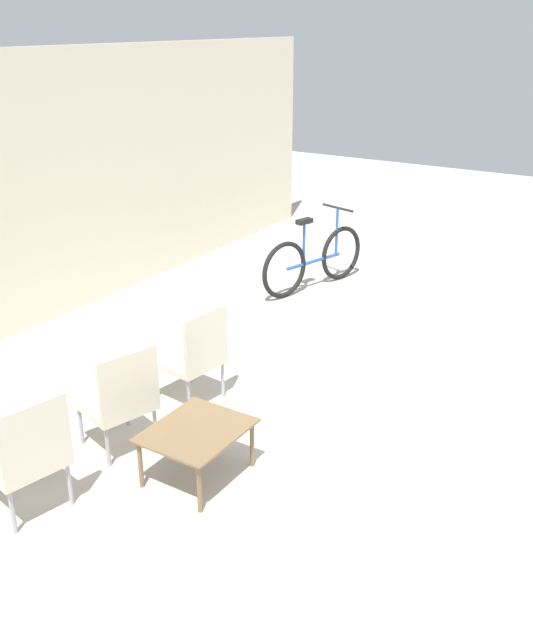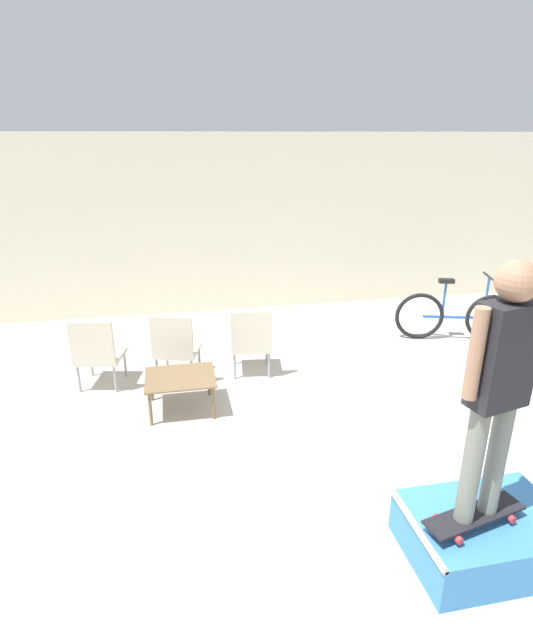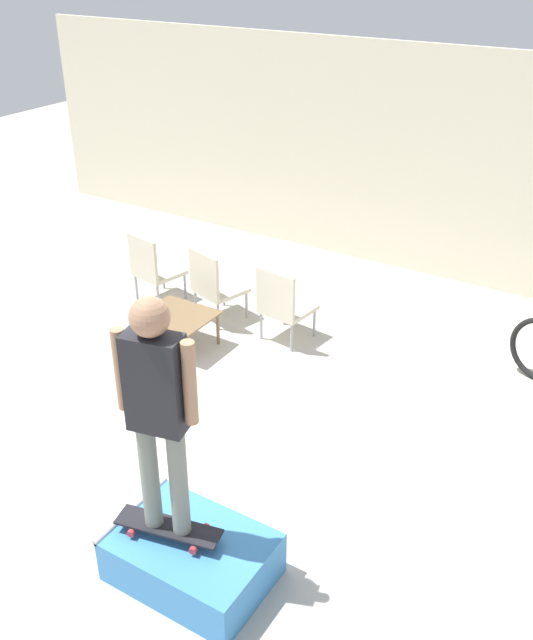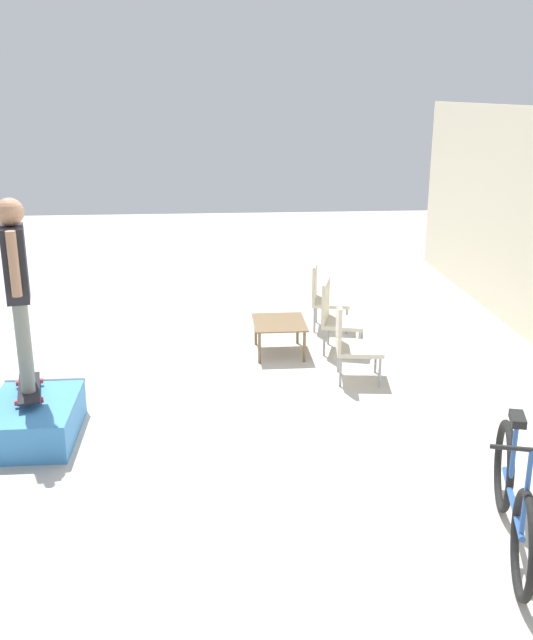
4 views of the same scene
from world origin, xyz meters
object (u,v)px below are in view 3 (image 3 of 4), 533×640
patio_chair_left (153,267)px  patio_chair_center (214,284)px  skate_ramp_box (192,557)px  patio_chair_right (283,303)px  skateboard_on_ramp (168,527)px  coffee_table (179,318)px  person_skater (157,401)px

patio_chair_left → patio_chair_center: (0.94, 0.00, 0.00)m
skate_ramp_box → patio_chair_right: (-1.18, 3.30, 0.30)m
skateboard_on_ramp → patio_chair_left: (-2.93, 3.36, 0.04)m
coffee_table → patio_chair_center: (-0.03, 0.73, 0.12)m
skate_ramp_box → skateboard_on_ramp: skateboard_on_ramp is taller
coffee_table → patio_chair_right: bearing=37.9°
skateboard_on_ramp → patio_chair_center: (-1.99, 3.36, 0.04)m
person_skater → patio_chair_left: person_skater is taller
skateboard_on_ramp → coffee_table: 3.28m
skate_ramp_box → coffee_table: coffee_table is taller
coffee_table → patio_chair_left: 1.21m
skate_ramp_box → person_skater: 1.37m
patio_chair_left → patio_chair_right: same height
skateboard_on_ramp → person_skater: (0.00, 0.00, 1.10)m
skateboard_on_ramp → patio_chair_center: 3.90m
person_skater → patio_chair_center: bearing=108.1°
patio_chair_left → skateboard_on_ramp: bearing=142.8°
patio_chair_left → patio_chair_center: same height
skate_ramp_box → skateboard_on_ramp: size_ratio=1.42×
person_skater → patio_chair_right: person_skater is taller
person_skater → coffee_table: bearing=114.1°
skateboard_on_ramp → patio_chair_right: bearing=94.6°
skateboard_on_ramp → patio_chair_center: patio_chair_center is taller
coffee_table → person_skater: bearing=-53.3°
skate_ramp_box → patio_chair_right: size_ratio=1.25×
coffee_table → patio_chair_left: bearing=143.0°
person_skater → skate_ramp_box: bearing=8.4°
patio_chair_center → patio_chair_right: size_ratio=1.00×
patio_chair_left → coffee_table: bearing=154.8°
coffee_table → patio_chair_right: (0.93, 0.73, 0.12)m
coffee_table → patio_chair_center: size_ratio=0.84×
skate_ramp_box → patio_chair_left: bearing=133.0°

